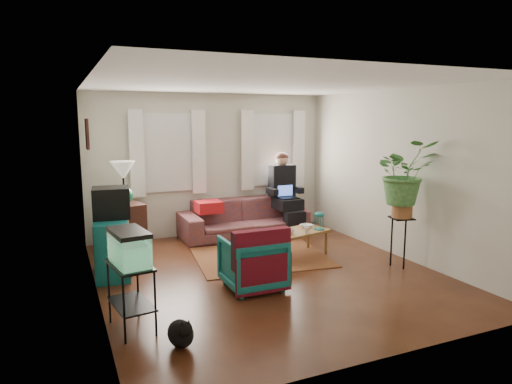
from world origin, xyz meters
name	(u,v)px	position (x,y,z in m)	size (l,w,h in m)	color
floor	(267,273)	(0.00, 0.00, 0.00)	(4.50, 5.00, 0.01)	#4F2B14
ceiling	(268,84)	(0.00, 0.00, 2.60)	(4.50, 5.00, 0.01)	white
wall_back	(211,165)	(0.00, 2.50, 1.30)	(4.50, 0.01, 2.60)	silver
wall_front	(391,218)	(0.00, -2.50, 1.30)	(4.50, 0.01, 2.60)	silver
wall_left	(93,193)	(-2.25, 0.00, 1.30)	(0.01, 5.00, 2.60)	silver
wall_right	(399,174)	(2.25, 0.00, 1.30)	(0.01, 5.00, 2.60)	silver
window_left	(168,153)	(-0.80, 2.48, 1.55)	(1.08, 0.04, 1.38)	white
window_right	(272,150)	(1.25, 2.48, 1.55)	(1.08, 0.04, 1.38)	white
curtains_left	(169,153)	(-0.80, 2.40, 1.55)	(1.36, 0.06, 1.50)	white
curtains_right	(274,150)	(1.25, 2.40, 1.55)	(1.36, 0.06, 1.50)	white
picture_frame	(88,134)	(-2.21, 0.85, 1.95)	(0.04, 0.32, 0.40)	#3D2616
area_rug	(261,257)	(0.22, 0.71, 0.01)	(2.00, 1.60, 0.01)	maroon
sofa	(244,212)	(0.47, 2.05, 0.45)	(2.32, 0.91, 0.91)	brown
seated_person	(284,196)	(1.31, 2.05, 0.69)	(0.58, 0.71, 1.38)	black
side_table	(126,227)	(-1.65, 1.96, 0.39)	(0.53, 0.53, 0.78)	#3A1F15
table_lamp	(124,184)	(-1.65, 1.96, 1.11)	(0.40, 0.40, 0.71)	white
dresser	(112,247)	(-1.99, 0.81, 0.40)	(0.44, 0.88, 0.79)	#135473
crt_tv	(111,203)	(-1.96, 0.90, 1.01)	(0.49, 0.44, 0.42)	black
aquarium_stand	(131,297)	(-2.00, -0.99, 0.35)	(0.35, 0.62, 0.69)	black
aquarium	(129,247)	(-2.00, -0.99, 0.88)	(0.31, 0.57, 0.37)	#7FD899
black_cat	(180,331)	(-1.64, -1.55, 0.16)	(0.24, 0.37, 0.32)	black
armchair	(253,260)	(-0.40, -0.41, 0.37)	(0.72, 0.67, 0.74)	#135F74
serape_throw	(262,254)	(-0.40, -0.70, 0.52)	(0.74, 0.17, 0.61)	#9E0A0A
coffee_table	(297,243)	(0.78, 0.56, 0.20)	(0.98, 0.54, 0.41)	brown
cup_a	(291,231)	(0.59, 0.43, 0.45)	(0.11, 0.11, 0.09)	white
cup_b	(307,230)	(0.86, 0.42, 0.45)	(0.09, 0.09, 0.08)	beige
bowl	(306,226)	(1.02, 0.71, 0.43)	(0.19, 0.19, 0.05)	white
snack_tray	(279,231)	(0.49, 0.63, 0.42)	(0.30, 0.30, 0.04)	#B21414
birdcage	(319,221)	(1.15, 0.51, 0.55)	(0.16, 0.16, 0.29)	#115B6B
plant_stand	(400,242)	(1.91, -0.50, 0.37)	(0.31, 0.31, 0.74)	black
potted_plant	(403,182)	(1.91, -0.50, 1.25)	(0.84, 0.73, 0.94)	#599947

